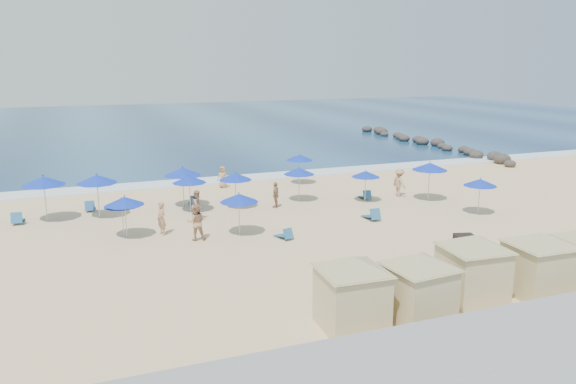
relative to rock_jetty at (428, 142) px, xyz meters
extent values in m
plane|color=beige|center=(-24.01, -24.90, -0.36)|extent=(160.00, 160.00, 0.00)
cube|color=navy|center=(-24.01, 30.10, -0.33)|extent=(160.00, 80.00, 0.06)
cube|color=white|center=(-24.01, -9.40, -0.32)|extent=(160.00, 2.50, 0.08)
cube|color=gray|center=(-24.01, -37.90, 0.19)|extent=(160.00, 2.20, 1.10)
cube|color=gray|center=(-24.01, -40.90, 0.80)|extent=(160.00, 4.00, 0.12)
ellipsoid|color=#2B2624|center=(-0.61, -12.90, -0.09)|extent=(1.00, 1.00, 0.65)
ellipsoid|color=#2B2624|center=(-0.13, -11.40, 0.05)|extent=(1.48, 1.48, 0.96)
ellipsoid|color=#2B2624|center=(0.35, -9.90, 0.02)|extent=(1.40, 1.40, 0.91)
ellipsoid|color=#2B2624|center=(-0.49, -8.40, 0.00)|extent=(1.32, 1.32, 0.86)
ellipsoid|color=#2B2624|center=(-0.01, -6.90, -0.02)|extent=(1.24, 1.24, 0.81)
ellipsoid|color=#2B2624|center=(0.47, -5.40, -0.04)|extent=(1.16, 1.16, 0.75)
ellipsoid|color=#2B2624|center=(-0.37, -3.90, -0.06)|extent=(1.08, 1.08, 0.70)
ellipsoid|color=#2B2624|center=(0.11, -2.40, -0.09)|extent=(1.00, 1.00, 0.65)
ellipsoid|color=#2B2624|center=(0.59, -0.90, 0.05)|extent=(1.48, 1.48, 0.96)
ellipsoid|color=#2B2624|center=(-0.25, 0.60, 0.02)|extent=(1.40, 1.40, 0.91)
ellipsoid|color=#2B2624|center=(0.23, 2.10, 0.00)|extent=(1.32, 1.32, 0.86)
ellipsoid|color=#2B2624|center=(-0.61, 3.60, -0.02)|extent=(1.24, 1.24, 0.81)
ellipsoid|color=#2B2624|center=(-0.13, 5.10, -0.04)|extent=(1.16, 1.16, 0.75)
ellipsoid|color=#2B2624|center=(0.35, 6.60, -0.06)|extent=(1.08, 1.08, 0.70)
ellipsoid|color=#2B2624|center=(-0.49, 8.10, -0.09)|extent=(1.00, 1.00, 0.65)
ellipsoid|color=#2B2624|center=(-0.01, 9.60, 0.05)|extent=(1.48, 1.48, 0.96)
ellipsoid|color=#2B2624|center=(0.47, 11.10, 0.02)|extent=(1.40, 1.40, 0.91)
ellipsoid|color=#2B2624|center=(-0.37, 12.60, 0.00)|extent=(1.32, 1.32, 0.86)
cube|color=black|center=(-18.49, -29.68, 0.08)|extent=(1.10, 1.10, 0.89)
cube|color=beige|center=(-26.94, -34.45, 0.66)|extent=(2.13, 2.13, 2.04)
cube|color=tan|center=(-26.94, -34.45, 1.68)|extent=(2.24, 2.24, 0.08)
pyramid|color=tan|center=(-26.94, -34.45, 2.19)|extent=(4.47, 4.47, 0.51)
cube|color=beige|center=(-24.55, -34.81, 0.63)|extent=(2.16, 2.16, 1.98)
cube|color=tan|center=(-24.55, -34.81, 1.62)|extent=(2.27, 2.27, 0.08)
pyramid|color=tan|center=(-24.55, -34.81, 2.12)|extent=(4.33, 4.33, 0.50)
cube|color=beige|center=(-21.68, -34.10, 0.67)|extent=(2.21, 2.21, 2.07)
cube|color=tan|center=(-21.68, -34.10, 1.71)|extent=(2.32, 2.32, 0.08)
pyramid|color=tan|center=(-21.68, -34.10, 2.22)|extent=(4.52, 4.52, 0.52)
cube|color=beige|center=(-18.97, -34.56, 0.65)|extent=(2.08, 2.08, 2.02)
cube|color=tan|center=(-18.97, -34.56, 1.66)|extent=(2.18, 2.18, 0.08)
pyramid|color=tan|center=(-18.97, -34.56, 2.16)|extent=(4.42, 4.42, 0.50)
cylinder|color=#A5A8AD|center=(-37.01, -16.70, 0.71)|extent=(0.06, 0.06, 2.14)
cone|color=#102DB3|center=(-37.01, -16.70, 1.98)|extent=(2.37, 2.37, 0.51)
sphere|color=#102DB3|center=(-37.01, -16.70, 2.29)|extent=(0.09, 0.09, 0.09)
cylinder|color=#A5A8AD|center=(-33.23, -21.29, 0.48)|extent=(0.04, 0.04, 1.68)
cone|color=#102DB3|center=(-33.23, -21.29, 1.47)|extent=(1.86, 1.86, 0.40)
sphere|color=#102DB3|center=(-33.23, -21.29, 1.72)|extent=(0.07, 0.07, 0.07)
cylinder|color=#A5A8AD|center=(-34.20, -16.97, 0.68)|extent=(0.05, 0.05, 2.09)
cone|color=#102DB3|center=(-34.20, -16.97, 1.92)|extent=(2.31, 2.31, 0.49)
sphere|color=#102DB3|center=(-34.20, -16.97, 2.22)|extent=(0.09, 0.09, 0.09)
cylinder|color=#A5A8AD|center=(-33.11, -21.51, 0.54)|extent=(0.05, 0.05, 1.80)
cone|color=#102DB3|center=(-33.11, -21.51, 1.60)|extent=(1.99, 1.99, 0.43)
sphere|color=#102DB3|center=(-33.11, -21.51, 1.86)|extent=(0.08, 0.08, 0.08)
cylinder|color=#A5A8AD|center=(-29.19, -16.35, 0.67)|extent=(0.05, 0.05, 2.05)
cone|color=#102DB3|center=(-29.19, -16.35, 1.88)|extent=(2.27, 2.27, 0.49)
sphere|color=#102DB3|center=(-29.19, -16.35, 2.18)|extent=(0.09, 0.09, 0.09)
cylinder|color=#A5A8AD|center=(-29.03, -17.60, 0.55)|extent=(0.05, 0.05, 1.83)
cone|color=#102DB3|center=(-29.03, -17.60, 1.64)|extent=(2.02, 2.02, 0.43)
sphere|color=#102DB3|center=(-29.03, -17.60, 1.90)|extent=(0.08, 0.08, 0.08)
cylinder|color=#A5A8AD|center=(-27.56, -23.09, 0.55)|extent=(0.05, 0.05, 1.82)
cone|color=#102DB3|center=(-27.56, -23.09, 1.63)|extent=(2.02, 2.02, 0.43)
sphere|color=#102DB3|center=(-27.56, -23.09, 1.89)|extent=(0.08, 0.08, 0.08)
cylinder|color=#A5A8AD|center=(-21.96, -17.52, 0.55)|extent=(0.05, 0.05, 1.82)
cone|color=#102DB3|center=(-21.96, -17.52, 1.62)|extent=(2.01, 2.01, 0.43)
sphere|color=#102DB3|center=(-21.96, -17.52, 1.89)|extent=(0.08, 0.08, 0.08)
cylinder|color=#A5A8AD|center=(-18.05, -19.19, 0.47)|extent=(0.04, 0.04, 1.67)
cone|color=#102DB3|center=(-18.05, -19.19, 1.46)|extent=(1.85, 1.85, 0.40)
sphere|color=#102DB3|center=(-18.05, -19.19, 1.70)|extent=(0.07, 0.07, 0.07)
cylinder|color=#A5A8AD|center=(-19.97, -12.72, 0.55)|extent=(0.05, 0.05, 1.81)
cone|color=#102DB3|center=(-19.97, -12.72, 1.62)|extent=(2.01, 2.01, 0.43)
sphere|color=#102DB3|center=(-19.97, -12.72, 1.88)|extent=(0.08, 0.08, 0.08)
cylinder|color=#A5A8AD|center=(-14.05, -20.36, 0.67)|extent=(0.05, 0.05, 2.06)
cone|color=#102DB3|center=(-14.05, -20.36, 1.89)|extent=(2.28, 2.28, 0.49)
sphere|color=#102DB3|center=(-14.05, -20.36, 2.18)|extent=(0.09, 0.09, 0.09)
cylinder|color=#A5A8AD|center=(-13.27, -24.26, 0.52)|extent=(0.05, 0.05, 1.77)
cone|color=#102DB3|center=(-13.27, -24.26, 1.57)|extent=(1.95, 1.95, 0.42)
sphere|color=#102DB3|center=(-13.27, -24.26, 1.82)|extent=(0.07, 0.07, 0.07)
cylinder|color=#A5A8AD|center=(-26.27, -17.82, 0.56)|extent=(0.05, 0.05, 1.84)
cone|color=#102DB3|center=(-26.27, -17.82, 1.65)|extent=(2.03, 2.03, 0.44)
sphere|color=#102DB3|center=(-26.27, -17.82, 1.92)|extent=(0.08, 0.08, 0.08)
cube|color=#276090|center=(-38.53, -16.43, -0.19)|extent=(0.62, 1.26, 0.34)
cube|color=#276090|center=(-38.55, -16.96, 0.06)|extent=(0.60, 0.36, 0.60)
cube|color=#276090|center=(-34.65, -15.04, -0.20)|extent=(0.64, 1.23, 0.33)
cube|color=#276090|center=(-34.68, -15.54, 0.04)|extent=(0.58, 0.36, 0.58)
cube|color=#276090|center=(-28.50, -15.93, -0.20)|extent=(0.62, 1.20, 0.32)
cube|color=#276090|center=(-28.53, -16.42, 0.03)|extent=(0.57, 0.35, 0.57)
cube|color=#276090|center=(-25.63, -24.40, -0.22)|extent=(0.76, 1.17, 0.30)
cube|color=#276090|center=(-25.52, -24.84, 0.00)|extent=(0.57, 0.41, 0.52)
cube|color=#276090|center=(-19.70, -22.88, -0.19)|extent=(0.60, 1.28, 0.35)
cube|color=#276090|center=(-19.70, -23.41, 0.07)|extent=(0.60, 0.35, 0.62)
cube|color=#276090|center=(-17.68, -18.45, -0.21)|extent=(0.68, 1.20, 0.31)
cube|color=#276090|center=(-17.74, -18.92, 0.02)|extent=(0.57, 0.38, 0.55)
imported|color=tan|center=(-31.33, -21.61, 0.52)|extent=(0.62, 0.75, 1.76)
imported|color=tan|center=(-28.99, -19.56, 0.51)|extent=(1.07, 1.07, 1.75)
imported|color=tan|center=(-23.91, -18.49, 0.45)|extent=(0.89, 0.99, 1.62)
imported|color=tan|center=(-15.23, -18.71, 0.58)|extent=(0.79, 1.27, 1.88)
imported|color=tan|center=(-25.56, -11.90, 0.42)|extent=(0.90, 0.86, 1.56)
imported|color=tan|center=(-29.83, -23.13, 0.58)|extent=(1.04, 0.88, 1.88)
camera|label=1|loc=(-35.26, -50.08, 8.51)|focal=35.00mm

